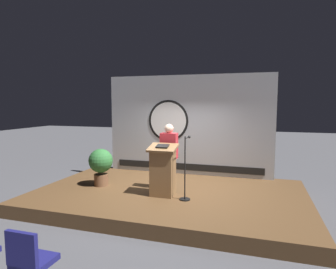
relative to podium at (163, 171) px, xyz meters
name	(u,v)px	position (x,y,z in m)	size (l,w,h in m)	color
ground_plane	(169,203)	(0.04, 0.38, -0.88)	(40.00, 40.00, 0.00)	#4C4C51
stage_platform	(169,197)	(0.04, 0.38, -0.73)	(6.40, 4.00, 0.30)	brown
banner_display	(187,125)	(0.02, 2.22, 0.88)	(4.97, 0.12, 2.95)	#B2B7C1
podium	(163,171)	(0.00, 0.00, 0.00)	(0.64, 0.50, 1.20)	olive
speaker_person	(169,157)	(0.00, 0.48, 0.25)	(0.40, 0.26, 1.62)	black
microphone_stand	(185,177)	(0.56, -0.10, -0.09)	(0.24, 0.54, 1.41)	black
potted_plant	(101,163)	(-1.79, 0.31, 0.00)	(0.62, 0.62, 0.96)	brown
audience_chair_left	(30,258)	(-0.60, -3.45, -0.39)	(0.44, 0.45, 0.89)	black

